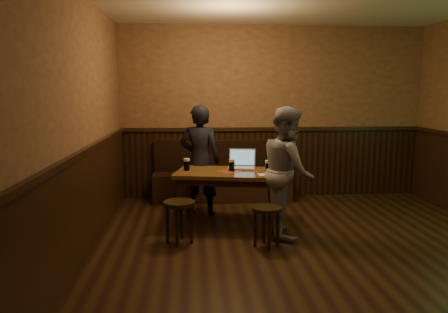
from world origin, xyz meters
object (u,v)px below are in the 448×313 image
Objects in this scene: stool_left at (179,210)px; pint_left at (187,165)px; bench at (222,181)px; person_suit at (200,160)px; pint_mid at (232,165)px; pub_table at (229,178)px; stool_right at (267,215)px; laptop at (242,163)px; pint_right at (268,167)px; person_grey at (288,171)px.

pint_left is (0.08, 0.68, 0.41)m from stool_left.
person_suit is (-0.37, -0.82, 0.48)m from bench.
pint_mid is at bearing -88.57° from bench.
pub_table is at bearing -90.00° from bench.
person_suit is (-0.37, 0.55, 0.16)m from pub_table.
pub_table is 3.18× the size of stool_right.
pint_mid is at bearing -112.30° from laptop.
laptop is at bearing 126.84° from pint_right.
pint_right reaches higher than pub_table.
pub_table is at bearing 61.83° from person_grey.
person_grey reaches higher than person_suit.
pub_table is 8.88× the size of pint_left.
laptop reaches higher than stool_right.
stool_left is 2.97× the size of pint_right.
pint_mid is 0.27m from laptop.
pint_right is (1.03, -0.23, 0.00)m from pint_left.
person_grey reaches higher than pint_right.
pint_right is (0.45, -0.17, 0.01)m from pint_mid.
pint_mid is at bearing 159.34° from pint_right.
person_suit is (0.26, 1.18, 0.39)m from stool_left.
person_grey is (0.20, -0.22, -0.02)m from pint_right.
pub_table reaches higher than stool_right.
pub_table is at bearing 164.51° from pint_mid.
stool_right is at bearing -55.22° from pub_table.
person_grey reaches higher than pub_table.
pub_table is 0.80m from person_grey.
bench reaches higher than pub_table.
pint_right is (1.11, 0.46, 0.41)m from stool_left.
person_suit is (-0.55, 0.33, -0.01)m from laptop.
person_suit reaches higher than stool_right.
person_grey reaches higher than stool_right.
stool_right is at bearing -68.42° from laptop.
laptop is at bearing 12.57° from pint_left.
person_grey reaches higher than laptop.
laptop is at bearing 99.41° from stool_right.
pub_table is 0.33m from laptop.
pint_mid is 0.10× the size of person_grey.
stool_left is 0.32× the size of person_grey.
pint_left is at bearing -112.63° from bench.
pint_right is 0.11× the size of person_grey.
pint_left is 1.06m from pint_right.
stool_right is 0.98m from pint_mid.
pint_mid reaches higher than stool_left.
pub_table is 2.96× the size of stool_left.
pint_left is at bearing 72.01° from person_grey.
bench is 1.49× the size of pub_table.
person_suit reaches higher than pint_left.
laptop is (-0.17, 1.04, 0.42)m from stool_right.
stool_left is 3.00× the size of pint_left.
bench is 1.95m from person_grey.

